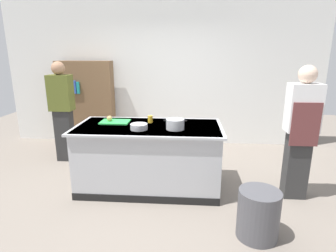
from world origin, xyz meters
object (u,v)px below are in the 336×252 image
(stock_pot, at_px, (175,124))
(person_chef, at_px, (301,130))
(person_guest, at_px, (62,110))
(juice_cup, at_px, (151,119))
(onion, at_px, (109,118))
(mixing_bowl, at_px, (139,127))
(bookshelf, at_px, (87,104))
(trash_bin, at_px, (258,214))

(stock_pot, distance_m, person_chef, 1.58)
(person_guest, bearing_deg, juice_cup, 69.30)
(onion, bearing_deg, mixing_bowl, -34.72)
(onion, xyz_separation_m, mixing_bowl, (0.48, -0.33, -0.02))
(mixing_bowl, relative_size, juice_cup, 2.23)
(onion, relative_size, bookshelf, 0.05)
(stock_pot, bearing_deg, mixing_bowl, -174.07)
(person_chef, relative_size, bookshelf, 1.01)
(onion, xyz_separation_m, juice_cup, (0.58, 0.03, -0.01))
(onion, height_order, trash_bin, onion)
(mixing_bowl, relative_size, person_chef, 0.13)
(mixing_bowl, bearing_deg, onion, 145.28)
(stock_pot, xyz_separation_m, juice_cup, (-0.36, 0.32, -0.02))
(onion, distance_m, mixing_bowl, 0.58)
(onion, bearing_deg, person_guest, 143.84)
(stock_pot, distance_m, mixing_bowl, 0.47)
(juice_cup, xyz_separation_m, trash_bin, (1.26, -1.19, -0.69))
(onion, bearing_deg, trash_bin, -32.12)
(person_guest, bearing_deg, trash_bin, 59.87)
(bookshelf, bearing_deg, mixing_bowl, -54.22)
(mixing_bowl, xyz_separation_m, juice_cup, (0.10, 0.36, 0.01))
(juice_cup, relative_size, trash_bin, 0.19)
(person_chef, xyz_separation_m, bookshelf, (-3.47, 1.92, -0.06))
(juice_cup, relative_size, bookshelf, 0.06)
(mixing_bowl, relative_size, person_guest, 0.13)
(stock_pot, bearing_deg, person_guest, 152.22)
(juice_cup, distance_m, trash_bin, 1.87)
(person_chef, height_order, person_guest, same)
(onion, distance_m, juice_cup, 0.58)
(stock_pot, distance_m, juice_cup, 0.48)
(juice_cup, relative_size, person_chef, 0.06)
(juice_cup, bearing_deg, trash_bin, -43.30)
(juice_cup, bearing_deg, stock_pot, -41.13)
(mixing_bowl, height_order, trash_bin, mixing_bowl)
(stock_pot, xyz_separation_m, trash_bin, (0.90, -0.87, -0.71))
(onion, distance_m, person_chef, 2.54)
(trash_bin, relative_size, person_chef, 0.30)
(stock_pot, bearing_deg, onion, 163.24)
(trash_bin, distance_m, person_guest, 3.53)
(person_chef, distance_m, person_guest, 3.71)
(mixing_bowl, relative_size, trash_bin, 0.43)
(person_guest, bearing_deg, person_chef, 77.27)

